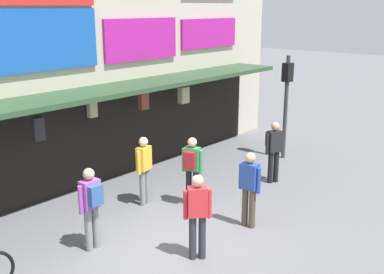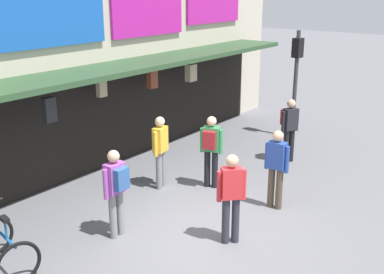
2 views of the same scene
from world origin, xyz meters
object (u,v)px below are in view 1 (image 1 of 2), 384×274
at_px(pedestrian_in_green, 192,166).
at_px(pedestrian_in_blue, 91,203).
at_px(traffic_light_far, 286,91).
at_px(pedestrian_in_white, 144,167).
at_px(pedestrian_in_purple, 274,147).
at_px(pedestrian_in_black, 249,186).
at_px(pedestrian_in_yellow, 198,212).

bearing_deg(pedestrian_in_green, pedestrian_in_blue, 178.89).
height_order(pedestrian_in_green, pedestrian_in_blue, same).
bearing_deg(traffic_light_far, pedestrian_in_white, 173.04).
distance_m(pedestrian_in_purple, pedestrian_in_blue, 5.49).
xyz_separation_m(pedestrian_in_purple, pedestrian_in_green, (-2.59, 0.63, 0.00)).
bearing_deg(pedestrian_in_blue, pedestrian_in_black, -31.29).
xyz_separation_m(traffic_light_far, pedestrian_in_black, (-4.66, -1.90, -1.19)).
bearing_deg(pedestrian_in_black, pedestrian_in_yellow, -178.68).
height_order(pedestrian_in_purple, pedestrian_in_black, same).
xyz_separation_m(pedestrian_in_purple, pedestrian_in_black, (-2.63, -1.03, -0.04)).
height_order(pedestrian_in_purple, pedestrian_in_blue, same).
bearing_deg(pedestrian_in_purple, pedestrian_in_blue, 172.82).
bearing_deg(traffic_light_far, pedestrian_in_purple, -156.69).
height_order(traffic_light_far, pedestrian_in_blue, traffic_light_far).
height_order(pedestrian_in_purple, pedestrian_in_white, same).
relative_size(pedestrian_in_white, pedestrian_in_green, 1.00).
distance_m(pedestrian_in_yellow, pedestrian_in_green, 2.45).
relative_size(traffic_light_far, pedestrian_in_blue, 1.90).
bearing_deg(pedestrian_in_green, pedestrian_in_white, 128.05).
relative_size(traffic_light_far, pedestrian_in_green, 1.90).
bearing_deg(pedestrian_in_black, pedestrian_in_green, 88.87).
xyz_separation_m(traffic_light_far, pedestrian_in_blue, (-7.48, -0.19, -1.16)).
bearing_deg(traffic_light_far, pedestrian_in_yellow, -163.09).
height_order(pedestrian_in_white, pedestrian_in_blue, same).
relative_size(pedestrian_in_purple, pedestrian_in_green, 1.00).
bearing_deg(pedestrian_in_white, pedestrian_in_green, -51.95).
bearing_deg(pedestrian_in_green, traffic_light_far, 3.01).
relative_size(pedestrian_in_black, pedestrian_in_blue, 1.00).
relative_size(pedestrian_in_yellow, pedestrian_in_green, 1.00).
xyz_separation_m(pedestrian_in_yellow, pedestrian_in_purple, (4.36, 1.07, 0.04)).
height_order(pedestrian_in_yellow, pedestrian_in_purple, same).
bearing_deg(pedestrian_in_white, traffic_light_far, -6.96).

